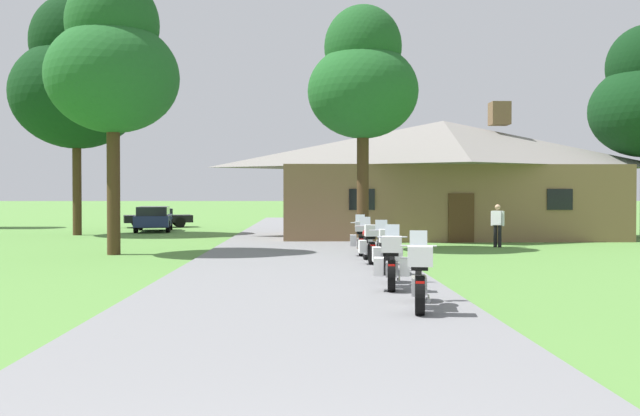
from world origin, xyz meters
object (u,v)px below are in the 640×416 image
(motorcycle_black_third_in_row, at_px, (385,251))
(parked_navy_suv_far_left, at_px, (154,218))
(tree_left_near, at_px, (113,62))
(bystander_white_shirt_near_lodge, at_px, (498,223))
(motorcycle_green_farthest_in_row, at_px, (361,238))
(tree_by_lodge_front, at_px, (363,79))
(parked_black_sedan_far_left, at_px, (158,217))
(motorcycle_yellow_nearest_to_camera, at_px, (419,276))
(motorcycle_blue_second_in_row, at_px, (392,262))
(motorcycle_red_fourth_in_row, at_px, (370,244))
(tree_left_far, at_px, (76,79))

(motorcycle_black_third_in_row, height_order, parked_navy_suv_far_left, parked_navy_suv_far_left)
(motorcycle_black_third_in_row, xyz_separation_m, tree_left_near, (-8.50, 6.19, 5.91))
(bystander_white_shirt_near_lodge, height_order, tree_left_near, tree_left_near)
(tree_left_near, bearing_deg, motorcycle_green_farthest_in_row, -6.55)
(motorcycle_black_third_in_row, bearing_deg, tree_by_lodge_front, 89.95)
(motorcycle_green_farthest_in_row, relative_size, bystander_white_shirt_near_lodge, 1.25)
(motorcycle_black_third_in_row, height_order, bystander_white_shirt_near_lodge, bystander_white_shirt_near_lodge)
(tree_by_lodge_front, bearing_deg, parked_navy_suv_far_left, 128.27)
(tree_left_near, bearing_deg, parked_black_sedan_far_left, 97.97)
(motorcycle_yellow_nearest_to_camera, bearing_deg, parked_navy_suv_far_left, 119.82)
(motorcycle_blue_second_in_row, relative_size, motorcycle_green_farthest_in_row, 1.00)
(motorcycle_green_farthest_in_row, bearing_deg, bystander_white_shirt_near_lodge, 38.51)
(motorcycle_red_fourth_in_row, height_order, tree_by_lodge_front, tree_by_lodge_front)
(motorcycle_blue_second_in_row, xyz_separation_m, parked_navy_suv_far_left, (-10.26, 24.24, 0.17))
(tree_by_lodge_front, xyz_separation_m, tree_left_near, (-8.62, -1.73, 0.25))
(motorcycle_black_third_in_row, distance_m, tree_left_far, 23.59)
(motorcycle_green_farthest_in_row, height_order, tree_by_lodge_front, tree_by_lodge_front)
(tree_by_lodge_front, height_order, tree_left_near, tree_left_near)
(bystander_white_shirt_near_lodge, distance_m, parked_navy_suv_far_left, 20.03)
(tree_left_far, bearing_deg, bystander_white_shirt_near_lodge, -24.31)
(tree_by_lodge_front, bearing_deg, tree_left_near, -168.62)
(motorcycle_yellow_nearest_to_camera, distance_m, tree_by_lodge_front, 14.57)
(motorcycle_green_farthest_in_row, height_order, tree_left_far, tree_left_far)
(bystander_white_shirt_near_lodge, distance_m, tree_left_near, 15.37)
(bystander_white_shirt_near_lodge, xyz_separation_m, parked_black_sedan_far_left, (-16.82, 17.16, -0.29))
(motorcycle_yellow_nearest_to_camera, height_order, motorcycle_green_farthest_in_row, same)
(motorcycle_blue_second_in_row, height_order, bystander_white_shirt_near_lodge, bystander_white_shirt_near_lodge)
(motorcycle_green_farthest_in_row, bearing_deg, motorcycle_blue_second_in_row, -87.03)
(tree_left_near, bearing_deg, motorcycle_blue_second_in_row, -47.60)
(motorcycle_red_fourth_in_row, height_order, tree_left_far, tree_left_far)
(motorcycle_blue_second_in_row, xyz_separation_m, tree_by_lodge_front, (0.33, 10.81, 5.67))
(motorcycle_blue_second_in_row, distance_m, tree_by_lodge_front, 12.21)
(parked_black_sedan_far_left, bearing_deg, motorcycle_black_third_in_row, -173.01)
(motorcycle_red_fourth_in_row, relative_size, parked_navy_suv_far_left, 0.43)
(motorcycle_yellow_nearest_to_camera, distance_m, parked_black_sedan_far_left, 33.83)
(motorcycle_yellow_nearest_to_camera, bearing_deg, tree_by_lodge_front, 97.82)
(tree_left_near, bearing_deg, tree_left_far, 113.52)
(tree_left_near, xyz_separation_m, parked_navy_suv_far_left, (-1.97, 15.16, -5.74))
(motorcycle_black_third_in_row, distance_m, tree_left_near, 12.06)
(motorcycle_yellow_nearest_to_camera, distance_m, bystander_white_shirt_near_lodge, 15.76)
(motorcycle_yellow_nearest_to_camera, xyz_separation_m, tree_left_near, (-8.42, 11.69, 5.90))
(motorcycle_red_fourth_in_row, bearing_deg, tree_left_far, 129.37)
(motorcycle_green_farthest_in_row, bearing_deg, tree_by_lodge_front, 87.06)
(motorcycle_yellow_nearest_to_camera, bearing_deg, tree_left_near, 134.43)
(tree_left_near, bearing_deg, tree_by_lodge_front, 11.38)
(tree_by_lodge_front, relative_size, tree_left_near, 0.95)
(motorcycle_black_third_in_row, relative_size, motorcycle_red_fourth_in_row, 1.00)
(motorcycle_green_farthest_in_row, distance_m, tree_left_far, 19.81)
(tree_left_far, height_order, tree_by_lodge_front, tree_left_far)
(motorcycle_blue_second_in_row, bearing_deg, motorcycle_yellow_nearest_to_camera, -79.29)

